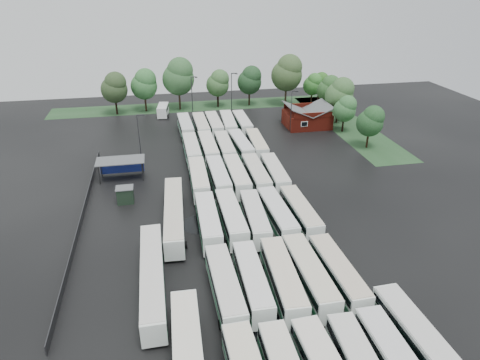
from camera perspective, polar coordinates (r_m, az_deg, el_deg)
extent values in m
plane|color=black|center=(59.56, 0.32, -7.27)|extent=(160.00, 160.00, 0.00)
cube|color=maroon|center=(102.52, 8.89, 7.99)|extent=(10.00, 8.00, 3.40)
cube|color=#4C4F51|center=(100.97, 7.64, 9.34)|extent=(5.07, 8.60, 2.19)
cube|color=#4C4F51|center=(102.63, 10.33, 9.43)|extent=(5.07, 8.60, 2.19)
cube|color=maroon|center=(98.30, 9.75, 8.50)|extent=(9.00, 0.20, 1.20)
cube|color=silver|center=(98.15, 8.57, 7.39)|extent=(1.60, 0.12, 1.20)
cylinder|color=#2D2D30|center=(76.28, -18.27, 0.60)|extent=(0.16, 0.16, 3.40)
cylinder|color=#2D2D30|center=(75.59, -12.88, 1.06)|extent=(0.16, 0.16, 3.40)
cylinder|color=#2D2D30|center=(79.18, -18.05, 1.56)|extent=(0.16, 0.16, 3.40)
cylinder|color=#2D2D30|center=(78.51, -12.85, 2.02)|extent=(0.16, 0.16, 3.40)
cube|color=#4C4F51|center=(76.61, -15.68, 2.54)|extent=(8.20, 4.20, 0.15)
cube|color=navy|center=(79.08, -15.44, 1.81)|extent=(7.60, 0.08, 2.60)
cube|color=black|center=(69.29, -15.05, -1.97)|extent=(2.50, 2.00, 2.50)
cube|color=#4C4F51|center=(68.71, -15.17, -1.01)|extent=(2.70, 2.20, 0.12)
cube|color=#1E3F1F|center=(118.88, -4.95, 9.83)|extent=(80.00, 10.00, 0.01)
cube|color=#1E3F1F|center=(106.75, 13.94, 7.30)|extent=(10.00, 50.00, 0.01)
cube|color=#2D2D30|center=(66.40, -20.32, -4.69)|extent=(0.10, 50.00, 1.20)
cylinder|color=black|center=(43.35, 9.66, -22.30)|extent=(2.67, 1.00, 1.00)
cylinder|color=black|center=(44.35, 13.65, -21.41)|extent=(2.57, 0.97, 0.97)
cube|color=silver|center=(41.34, 20.68, -21.18)|extent=(2.49, 12.00, 0.12)
cylinder|color=black|center=(45.63, 17.48, -20.32)|extent=(2.63, 0.99, 0.99)
cube|color=silver|center=(47.81, -2.04, -14.06)|extent=(2.83, 12.34, 2.82)
cube|color=black|center=(47.45, -2.05, -13.53)|extent=(2.88, 11.85, 0.90)
cube|color=#297047|center=(48.21, -2.02, -14.62)|extent=(2.87, 12.09, 0.62)
cube|color=silver|center=(46.89, -2.06, -12.69)|extent=(2.72, 11.97, 0.12)
cylinder|color=black|center=(45.87, -1.18, -18.50)|extent=(2.61, 0.98, 0.98)
cylinder|color=black|center=(51.72, -2.73, -12.51)|extent=(2.61, 0.98, 0.98)
cube|color=silver|center=(48.59, 1.64, -13.37)|extent=(2.68, 11.95, 2.73)
cube|color=black|center=(48.25, 1.64, -12.87)|extent=(2.73, 11.48, 0.87)
cube|color=#336A4D|center=(48.97, 1.63, -13.92)|extent=(2.72, 11.71, 0.60)
cube|color=silver|center=(47.71, 1.66, -12.05)|extent=(2.57, 11.59, 0.12)
cylinder|color=black|center=(46.71, 2.68, -17.56)|extent=(2.53, 0.95, 0.95)
cylinder|color=black|center=(52.36, 0.69, -11.95)|extent=(2.53, 0.95, 0.95)
cube|color=silver|center=(48.93, 5.69, -13.03)|extent=(3.15, 12.70, 2.89)
cube|color=black|center=(48.57, 5.72, -12.50)|extent=(3.19, 12.20, 0.92)
cube|color=#256C49|center=(49.33, 5.66, -13.61)|extent=(3.19, 12.45, 0.64)
cube|color=beige|center=(48.01, 5.77, -11.64)|extent=(3.03, 12.32, 0.13)
cylinder|color=black|center=(46.99, 7.05, -17.41)|extent=(2.68, 1.01, 1.01)
cylinder|color=black|center=(52.86, 4.38, -11.58)|extent=(2.68, 1.01, 1.01)
cube|color=silver|center=(49.88, 9.21, -12.40)|extent=(2.79, 12.66, 2.89)
cube|color=black|center=(49.53, 9.25, -11.88)|extent=(2.85, 12.16, 0.93)
cube|color=#287548|center=(50.27, 9.15, -12.97)|extent=(2.84, 12.41, 0.64)
cube|color=beige|center=(48.98, 9.33, -11.02)|extent=(2.68, 12.28, 0.13)
cylinder|color=black|center=(47.96, 10.75, -16.65)|extent=(2.68, 1.01, 1.01)
cylinder|color=black|center=(53.75, 7.65, -11.04)|extent=(2.68, 1.01, 1.01)
cube|color=silver|center=(50.88, 12.88, -12.03)|extent=(2.86, 12.16, 2.77)
cube|color=black|center=(50.55, 12.94, -11.53)|extent=(2.90, 11.68, 0.89)
cube|color=#30794F|center=(51.25, 12.81, -12.57)|extent=(2.90, 11.92, 0.61)
cube|color=beige|center=(50.03, 13.04, -10.72)|extent=(2.74, 11.80, 0.12)
cylinder|color=black|center=(49.09, 14.52, -15.97)|extent=(2.57, 0.97, 0.97)
cylinder|color=black|center=(54.51, 11.15, -10.78)|extent=(2.57, 0.97, 0.97)
cube|color=silver|center=(59.00, -4.26, -5.54)|extent=(2.82, 12.44, 2.84)
cube|color=black|center=(58.71, -4.28, -5.07)|extent=(2.87, 11.94, 0.91)
cube|color=#257648|center=(59.33, -4.24, -6.05)|extent=(2.86, 12.19, 0.62)
cube|color=silver|center=(58.25, -4.31, -4.30)|extent=(2.71, 12.06, 0.12)
cylinder|color=black|center=(56.47, -3.71, -8.83)|extent=(2.63, 0.99, 0.99)
cylinder|color=black|center=(63.12, -4.67, -4.80)|extent=(2.63, 0.99, 0.99)
cube|color=silver|center=(59.64, -1.18, -5.08)|extent=(2.69, 12.51, 2.86)
cube|color=black|center=(59.35, -1.19, -4.60)|extent=(2.74, 12.01, 0.92)
cube|color=#317251|center=(59.96, -1.18, -5.60)|extent=(2.74, 12.26, 0.63)
cube|color=silver|center=(58.89, -1.20, -3.84)|extent=(2.58, 12.13, 0.12)
cylinder|color=black|center=(57.08, -0.47, -8.34)|extent=(2.65, 1.00, 1.00)
cylinder|color=black|center=(63.76, -1.80, -4.37)|extent=(2.65, 1.00, 1.00)
cube|color=silver|center=(59.73, 1.99, -5.11)|extent=(3.12, 12.20, 2.77)
cube|color=black|center=(59.45, 1.99, -4.65)|extent=(3.16, 11.72, 0.89)
cube|color=#307854|center=(60.05, 1.98, -5.60)|extent=(3.16, 11.96, 0.61)
cube|color=silver|center=(59.01, 2.01, -3.91)|extent=(3.01, 11.83, 0.12)
cylinder|color=black|center=(57.31, 2.83, -8.24)|extent=(2.57, 0.97, 0.97)
cylinder|color=black|center=(63.68, 1.19, -4.42)|extent=(2.57, 0.97, 0.97)
cube|color=silver|center=(60.64, 4.96, -4.65)|extent=(2.96, 12.36, 2.81)
cube|color=black|center=(60.36, 4.98, -4.19)|extent=(3.00, 11.87, 0.90)
cube|color=#2E764F|center=(60.95, 4.94, -5.15)|extent=(3.00, 12.11, 0.62)
cube|color=silver|center=(59.92, 5.01, -3.45)|extent=(2.84, 11.98, 0.12)
cylinder|color=black|center=(58.20, 5.95, -7.77)|extent=(2.61, 0.98, 0.98)
cylinder|color=black|center=(64.61, 3.98, -4.00)|extent=(2.61, 0.98, 0.98)
cube|color=silver|center=(61.51, 8.02, -4.37)|extent=(2.74, 12.18, 2.78)
cube|color=black|center=(61.24, 8.05, -3.92)|extent=(2.79, 11.69, 0.89)
cube|color=#217049|center=(61.82, 7.99, -4.86)|extent=(2.78, 11.93, 0.61)
cube|color=beige|center=(60.81, 8.10, -3.20)|extent=(2.63, 11.81, 0.12)
cylinder|color=black|center=(59.14, 9.13, -7.38)|extent=(2.58, 0.97, 0.97)
cylinder|color=black|center=(65.38, 6.88, -3.76)|extent=(2.58, 0.97, 0.97)
cube|color=silver|center=(71.00, -5.51, 0.12)|extent=(2.87, 12.46, 2.84)
cube|color=black|center=(70.76, -5.53, 0.54)|extent=(2.92, 11.97, 0.91)
cube|color=#357855|center=(71.27, -5.49, -0.33)|extent=(2.92, 12.21, 0.63)
cube|color=silver|center=(70.38, -5.56, 1.20)|extent=(2.76, 12.09, 0.12)
cylinder|color=black|center=(68.11, -5.11, -2.37)|extent=(2.64, 0.99, 0.99)
cylinder|color=black|center=(75.18, -5.79, 0.43)|extent=(2.64, 0.99, 0.99)
cube|color=silver|center=(71.45, -2.88, 0.37)|extent=(2.65, 12.30, 2.81)
cube|color=black|center=(71.21, -2.89, 0.78)|extent=(2.71, 11.81, 0.90)
cube|color=#2D714F|center=(71.71, -2.87, -0.08)|extent=(2.70, 12.05, 0.62)
cube|color=silver|center=(70.83, -2.91, 1.44)|extent=(2.54, 11.93, 0.12)
cylinder|color=black|center=(68.60, -2.37, -2.07)|extent=(2.61, 0.98, 0.98)
cylinder|color=black|center=(75.57, -3.30, 0.66)|extent=(2.61, 0.98, 0.98)
cube|color=silver|center=(71.59, -0.45, 0.51)|extent=(2.64, 12.63, 2.90)
cube|color=black|center=(71.35, -0.45, 0.93)|extent=(2.70, 12.13, 0.93)
cube|color=#3B7657|center=(71.87, -0.45, 0.05)|extent=(2.69, 12.38, 0.64)
cube|color=silver|center=(70.97, -0.45, 1.60)|extent=(2.53, 12.26, 0.13)
cylinder|color=black|center=(68.69, 0.18, -2.00)|extent=(2.68, 1.01, 1.01)
cylinder|color=black|center=(75.81, -1.01, 0.80)|extent=(2.68, 1.01, 1.01)
cube|color=silver|center=(72.16, 2.16, 0.67)|extent=(2.64, 12.39, 2.84)
cube|color=black|center=(71.93, 2.17, 1.08)|extent=(2.70, 11.89, 0.91)
cube|color=#356B4B|center=(72.43, 2.15, 0.22)|extent=(2.69, 12.14, 0.62)
cube|color=beige|center=(71.55, 2.18, 1.73)|extent=(2.54, 12.02, 0.12)
cylinder|color=black|center=(69.34, 2.88, -1.76)|extent=(2.63, 0.99, 0.99)
cylinder|color=black|center=(76.26, 1.47, 0.94)|extent=(2.63, 0.99, 0.99)
cube|color=silver|center=(72.80, 4.64, 0.80)|extent=(2.93, 12.24, 2.79)
cube|color=black|center=(72.56, 4.66, 1.20)|extent=(2.97, 11.76, 0.89)
cube|color=#28714E|center=(73.06, 4.62, 0.37)|extent=(2.97, 12.00, 0.61)
cube|color=beige|center=(72.20, 4.68, 1.84)|extent=(2.81, 11.87, 0.12)
cylinder|color=black|center=(70.06, 5.44, -1.55)|extent=(2.59, 0.97, 0.97)
cylinder|color=black|center=(76.78, 3.84, 1.07)|extent=(2.59, 0.97, 0.97)
cube|color=silver|center=(83.05, -6.44, 3.99)|extent=(2.65, 12.43, 2.85)
cube|color=black|center=(82.84, -6.46, 4.36)|extent=(2.71, 11.93, 0.91)
cube|color=#25744C|center=(83.28, -6.42, 3.59)|extent=(2.70, 12.18, 0.63)
cube|color=silver|center=(82.52, -6.49, 4.94)|extent=(2.54, 12.06, 0.12)
cylinder|color=black|center=(79.94, -6.13, 2.01)|extent=(2.64, 0.99, 0.99)
cylinder|color=black|center=(87.26, -6.63, 4.07)|extent=(2.64, 0.99, 0.99)
cube|color=silver|center=(83.55, -4.24, 4.24)|extent=(2.68, 12.59, 2.88)
cube|color=black|center=(83.35, -4.26, 4.61)|extent=(2.74, 12.09, 0.92)
cube|color=#29754A|center=(83.79, -4.23, 3.84)|extent=(2.73, 12.34, 0.63)
cube|color=silver|center=(83.02, -4.28, 5.20)|extent=(2.58, 12.21, 0.13)
cylinder|color=black|center=(80.41, -3.85, 2.26)|extent=(2.67, 1.01, 1.01)
cylinder|color=black|center=(87.80, -4.54, 4.31)|extent=(2.67, 1.01, 1.01)
cube|color=silver|center=(83.82, -2.04, 4.32)|extent=(2.59, 12.12, 2.77)
cube|color=black|center=(83.62, -2.05, 4.67)|extent=(2.65, 11.64, 0.89)
cube|color=#217545|center=(84.04, -2.04, 3.93)|extent=(2.64, 11.88, 0.61)
cube|color=beige|center=(83.30, -2.06, 5.24)|extent=(2.49, 11.76, 0.12)
cylinder|color=black|center=(80.81, -1.59, 2.42)|extent=(2.57, 0.97, 0.97)
cylinder|color=black|center=(87.89, -2.43, 4.38)|extent=(2.57, 0.97, 0.97)
cube|color=silver|center=(84.67, 0.10, 4.57)|extent=(3.15, 12.31, 2.79)
cube|color=black|center=(84.47, 0.10, 4.92)|extent=(3.18, 11.82, 0.89)
cube|color=#217346|center=(84.89, 0.09, 4.18)|extent=(3.19, 12.06, 0.61)
cube|color=silver|center=(84.16, 0.10, 5.49)|extent=(3.03, 11.94, 0.12)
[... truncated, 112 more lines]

